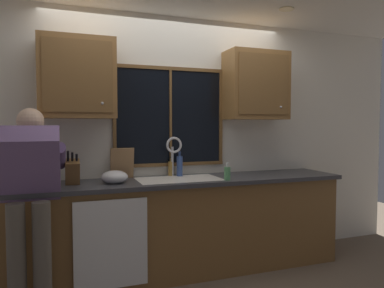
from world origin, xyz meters
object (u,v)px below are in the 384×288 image
at_px(knife_block, 72,172).
at_px(cutting_board, 122,163).
at_px(soap_dispenser, 227,173).
at_px(bottle_green_glass, 171,168).
at_px(mixing_bowl, 115,177).
at_px(bottle_tall_clear, 180,165).
at_px(person_standing, 30,188).

bearing_deg(knife_block, cutting_board, 25.18).
xyz_separation_m(cutting_board, soap_dispenser, (0.92, -0.43, -0.08)).
xyz_separation_m(soap_dispenser, bottle_green_glass, (-0.42, 0.45, 0.01)).
height_order(mixing_bowl, bottle_tall_clear, bottle_tall_clear).
relative_size(soap_dispenser, bottle_green_glass, 0.89).
relative_size(person_standing, knife_block, 4.91).
bearing_deg(bottle_tall_clear, knife_block, -170.11).
xyz_separation_m(cutting_board, bottle_green_glass, (0.50, 0.02, -0.07)).
bearing_deg(mixing_bowl, bottle_tall_clear, 17.22).
bearing_deg(soap_dispenser, mixing_bowl, 169.81).
relative_size(person_standing, bottle_tall_clear, 5.93).
xyz_separation_m(mixing_bowl, bottle_tall_clear, (0.68, 0.21, 0.06)).
height_order(cutting_board, mixing_bowl, cutting_board).
bearing_deg(knife_block, mixing_bowl, -4.80).
bearing_deg(soap_dispenser, bottle_tall_clear, 131.21).
height_order(soap_dispenser, bottle_tall_clear, bottle_tall_clear).
height_order(knife_block, bottle_green_glass, knife_block).
bearing_deg(soap_dispenser, cutting_board, 154.85).
height_order(knife_block, cutting_board, knife_block).
bearing_deg(person_standing, bottle_tall_clear, 20.47).
height_order(mixing_bowl, soap_dispenser, soap_dispenser).
height_order(soap_dispenser, bottle_green_glass, bottle_green_glass).
bearing_deg(knife_block, soap_dispenser, -8.81).
xyz_separation_m(person_standing, knife_block, (0.32, 0.32, 0.06)).
bearing_deg(bottle_tall_clear, mixing_bowl, -162.78).
height_order(bottle_green_glass, bottle_tall_clear, bottle_tall_clear).
relative_size(person_standing, mixing_bowl, 6.64).
relative_size(cutting_board, mixing_bowl, 1.28).
xyz_separation_m(person_standing, mixing_bowl, (0.67, 0.29, 0.01)).
distance_m(cutting_board, mixing_bowl, 0.29).
xyz_separation_m(person_standing, cutting_board, (0.78, 0.54, 0.10)).
height_order(mixing_bowl, bottle_green_glass, bottle_green_glass).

